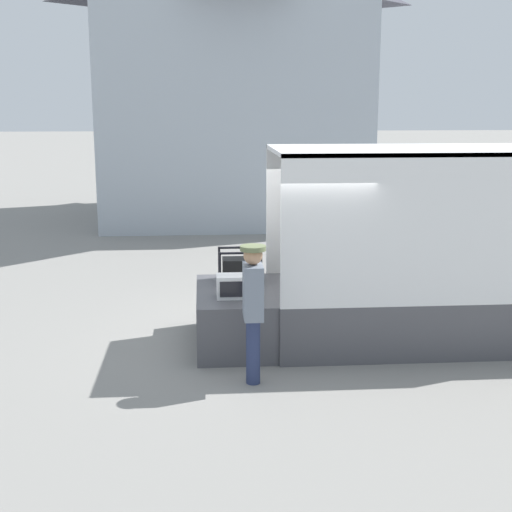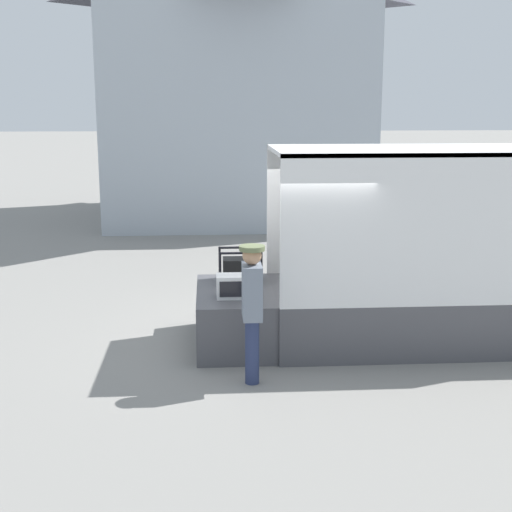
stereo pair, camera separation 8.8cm
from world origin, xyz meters
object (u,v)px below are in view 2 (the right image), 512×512
Objects in this scene: box_truck at (510,273)px; portable_generator at (241,270)px; microwave at (234,286)px; worker_person at (252,299)px.

box_truck reaches higher than portable_generator.
microwave is 1.19m from worker_person.
microwave is 0.75× the size of portable_generator.
worker_person is (-4.00, -1.57, 0.10)m from box_truck.
box_truck is 4.06m from portable_generator.
worker_person is (0.18, -1.16, 0.13)m from microwave.
portable_generator is at bearing 90.99° from worker_person.
box_truck reaches higher than microwave.
portable_generator is at bearing 80.09° from microwave.
worker_person is at bearing -158.61° from box_truck.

